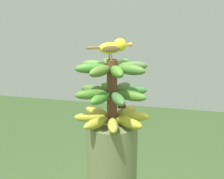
% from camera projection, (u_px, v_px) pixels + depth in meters
% --- Properties ---
extents(banana_bunch, '(0.31, 0.31, 0.27)m').
position_uv_depth(banana_bunch, '(112.00, 93.00, 1.23)').
color(banana_bunch, brown).
rests_on(banana_bunch, banana_tree).
extents(perched_bird, '(0.17, 0.10, 0.08)m').
position_uv_depth(perched_bird, '(114.00, 47.00, 1.19)').
color(perched_bird, '#C68933').
rests_on(perched_bird, banana_bunch).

